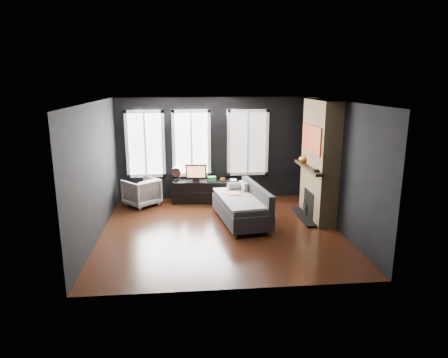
{
  "coord_description": "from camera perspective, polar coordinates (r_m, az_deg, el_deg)",
  "views": [
    {
      "loc": [
        -0.71,
        -7.98,
        3.09
      ],
      "look_at": [
        0.1,
        0.3,
        1.05
      ],
      "focal_mm": 32.0,
      "sensor_mm": 36.0,
      "label": 1
    }
  ],
  "objects": [
    {
      "name": "sofa",
      "position": [
        8.93,
        2.43,
        -3.62
      ],
      "size": [
        1.25,
        2.08,
        0.84
      ],
      "primitive_type": null,
      "rotation": [
        0.0,
        0.0,
        0.15
      ],
      "color": "#252528",
      "rests_on": "floor"
    },
    {
      "name": "book",
      "position": [
        10.39,
        0.89,
        0.42
      ],
      "size": [
        0.17,
        0.02,
        0.23
      ],
      "primitive_type": "imported",
      "rotation": [
        0.0,
        0.0,
        0.04
      ],
      "color": "beige",
      "rests_on": "media_console"
    },
    {
      "name": "wall_left",
      "position": [
        8.36,
        -17.82,
        1.09
      ],
      "size": [
        0.02,
        5.0,
        2.7
      ],
      "primitive_type": "cube",
      "color": "black",
      "rests_on": "ground"
    },
    {
      "name": "ceiling",
      "position": [
        8.02,
        -0.51,
        10.99
      ],
      "size": [
        5.0,
        5.0,
        0.0
      ],
      "primitive_type": "plane",
      "color": "white",
      "rests_on": "ground"
    },
    {
      "name": "fireplace",
      "position": [
        9.26,
        13.51,
        2.56
      ],
      "size": [
        0.7,
        1.62,
        2.7
      ],
      "primitive_type": null,
      "color": "#93724C",
      "rests_on": "floor"
    },
    {
      "name": "mantel_clock",
      "position": [
        8.69,
        13.07,
        1.19
      ],
      "size": [
        0.12,
        0.12,
        0.04
      ],
      "primitive_type": "cylinder",
      "rotation": [
        0.0,
        0.0,
        -0.0
      ],
      "color": "black",
      "rests_on": "fireplace"
    },
    {
      "name": "storage_box",
      "position": [
        10.35,
        -1.8,
        0.04
      ],
      "size": [
        0.23,
        0.17,
        0.11
      ],
      "primitive_type": "cube",
      "rotation": [
        0.0,
        0.0,
        0.22
      ],
      "color": "#2D7E3D",
      "rests_on": "media_console"
    },
    {
      "name": "mug",
      "position": [
        10.3,
        -0.21,
        -0.02
      ],
      "size": [
        0.13,
        0.11,
        0.11
      ],
      "primitive_type": "imported",
      "rotation": [
        0.0,
        0.0,
        0.18
      ],
      "color": "#C87018",
      "rests_on": "media_console"
    },
    {
      "name": "desk_fan",
      "position": [
        10.41,
        -6.83,
        0.73
      ],
      "size": [
        0.28,
        0.28,
        0.36
      ],
      "primitive_type": null,
      "rotation": [
        0.0,
        0.0,
        -0.12
      ],
      "color": "#949494",
      "rests_on": "media_console"
    },
    {
      "name": "wall_back",
      "position": [
        10.65,
        -1.69,
        4.37
      ],
      "size": [
        5.0,
        0.02,
        2.7
      ],
      "primitive_type": "cube",
      "color": "black",
      "rests_on": "ground"
    },
    {
      "name": "monitor",
      "position": [
        10.35,
        -4.01,
        1.08
      ],
      "size": [
        0.56,
        0.18,
        0.49
      ],
      "primitive_type": null,
      "rotation": [
        0.0,
        0.0,
        -0.12
      ],
      "color": "black",
      "rests_on": "media_console"
    },
    {
      "name": "mantel_vase",
      "position": [
        9.61,
        11.23,
        2.95
      ],
      "size": [
        0.2,
        0.21,
        0.2
      ],
      "primitive_type": "imported",
      "rotation": [
        0.0,
        0.0,
        -0.02
      ],
      "color": "gold",
      "rests_on": "fireplace"
    },
    {
      "name": "floor",
      "position": [
        8.59,
        -0.47,
        -7.31
      ],
      "size": [
        5.0,
        5.0,
        0.0
      ],
      "primitive_type": "plane",
      "color": "black",
      "rests_on": "ground"
    },
    {
      "name": "media_console",
      "position": [
        10.47,
        -2.79,
        -1.75
      ],
      "size": [
        1.72,
        0.69,
        0.58
      ],
      "primitive_type": null,
      "rotation": [
        0.0,
        0.0,
        -0.1
      ],
      "color": "black",
      "rests_on": "floor"
    },
    {
      "name": "wall_right",
      "position": [
        8.78,
        16.0,
        1.8
      ],
      "size": [
        0.02,
        5.0,
        2.7
      ],
      "primitive_type": "cube",
      "color": "black",
      "rests_on": "ground"
    },
    {
      "name": "windows",
      "position": [
        10.47,
        -4.21,
        9.86
      ],
      "size": [
        4.0,
        0.16,
        1.76
      ],
      "primitive_type": null,
      "color": "white",
      "rests_on": "wall_back"
    },
    {
      "name": "stripe_pillow",
      "position": [
        9.44,
        2.76,
        -1.49
      ],
      "size": [
        0.15,
        0.37,
        0.36
      ],
      "primitive_type": "cube",
      "rotation": [
        0.0,
        0.0,
        0.2
      ],
      "color": "gray",
      "rests_on": "sofa"
    },
    {
      "name": "armchair",
      "position": [
        10.36,
        -11.72,
        -1.65
      ],
      "size": [
        1.03,
        1.02,
        0.77
      ],
      "primitive_type": "imported",
      "rotation": [
        0.0,
        0.0,
        -2.42
      ],
      "color": "silver",
      "rests_on": "floor"
    }
  ]
}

